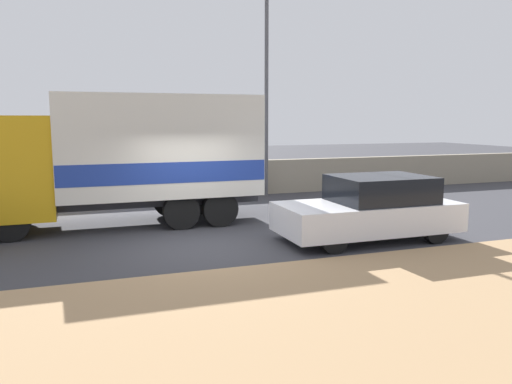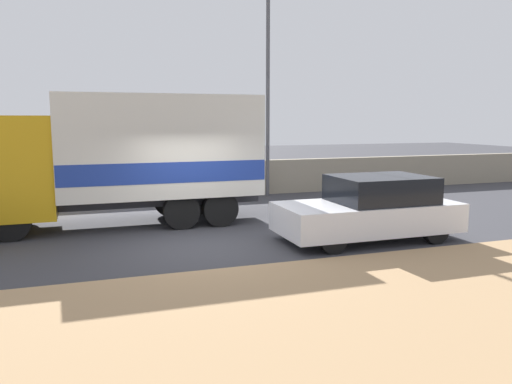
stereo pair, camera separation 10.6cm
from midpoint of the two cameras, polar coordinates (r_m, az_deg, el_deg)
ground_plane at (r=11.39m, az=-6.25°, el=-6.13°), size 80.00×80.00×0.00m
dirt_shoulder_foreground at (r=6.86m, az=3.74°, el=-15.88°), size 60.00×6.15×0.04m
stone_wall_backdrop at (r=18.10m, az=-11.40°, el=1.21°), size 60.00×0.35×1.29m
street_lamp at (r=18.52m, az=1.04°, el=12.87°), size 0.56×0.28×7.49m
box_truck at (r=13.66m, az=-14.56°, el=4.01°), size 7.28×2.35×3.46m
car_hatchback at (r=12.05m, az=12.78°, el=-1.88°), size 4.24×1.87×1.51m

